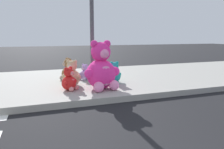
# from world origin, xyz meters

# --- Properties ---
(sidewalk) EXTENTS (28.00, 4.40, 0.15)m
(sidewalk) POSITION_xyz_m (0.00, 5.20, 0.07)
(sidewalk) COLOR #9E9B93
(sidewalk) RESTS_ON ground_plane
(sign_pole) EXTENTS (0.56, 0.11, 3.20)m
(sign_pole) POSITION_xyz_m (1.00, 4.40, 1.85)
(sign_pole) COLOR #4C4C51
(sign_pole) RESTS_ON sidewalk
(plush_pink_large) EXTENTS (0.96, 0.86, 1.25)m
(plush_pink_large) POSITION_xyz_m (1.09, 3.81, 0.65)
(plush_pink_large) COLOR #F22D93
(plush_pink_large) RESTS_ON sidewalk
(plush_yellow) EXTENTS (0.34, 0.33, 0.48)m
(plush_yellow) POSITION_xyz_m (1.72, 5.17, 0.34)
(plush_yellow) COLOR yellow
(plush_yellow) RESTS_ON sidewalk
(plush_brown) EXTENTS (0.49, 0.53, 0.70)m
(plush_brown) POSITION_xyz_m (0.40, 5.13, 0.43)
(plush_brown) COLOR olive
(plush_brown) RESTS_ON sidewalk
(plush_teal) EXTENTS (0.48, 0.42, 0.62)m
(plush_teal) POSITION_xyz_m (1.65, 4.44, 0.40)
(plush_teal) COLOR teal
(plush_teal) RESTS_ON sidewalk
(plush_tan) EXTENTS (0.50, 0.52, 0.72)m
(plush_tan) POSITION_xyz_m (0.42, 4.43, 0.44)
(plush_tan) COLOR tan
(plush_tan) RESTS_ON sidewalk
(plush_lavender) EXTENTS (0.36, 0.35, 0.50)m
(plush_lavender) POSITION_xyz_m (0.90, 5.07, 0.35)
(plush_lavender) COLOR #B28CD8
(plush_lavender) RESTS_ON sidewalk
(plush_red) EXTENTS (0.42, 0.43, 0.60)m
(plush_red) POSITION_xyz_m (0.28, 3.94, 0.39)
(plush_red) COLOR red
(plush_red) RESTS_ON sidewalk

